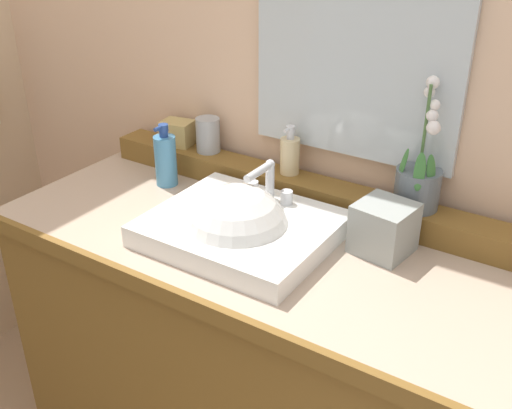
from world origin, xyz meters
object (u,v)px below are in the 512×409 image
sink_basin (239,233)px  potted_plant (419,180)px  soap_dispenser (290,154)px  trinket_box (178,133)px  tissue_box (384,228)px  lotion_bottle (166,159)px  tumbler_cup (208,135)px

sink_basin → potted_plant: size_ratio=1.35×
soap_dispenser → potted_plant: bearing=-1.0°
soap_dispenser → trinket_box: bearing=-179.8°
potted_plant → tissue_box: potted_plant is taller
trinket_box → lotion_bottle: lotion_bottle is taller
trinket_box → lotion_bottle: size_ratio=0.50×
sink_basin → tissue_box: size_ratio=3.47×
tissue_box → soap_dispenser: bearing=158.1°
trinket_box → tumbler_cup: bearing=-7.3°
tumbler_cup → tissue_box: size_ratio=0.82×
potted_plant → tissue_box: bearing=-102.2°
sink_basin → tumbler_cup: (-0.32, 0.30, 0.10)m
tumbler_cup → lotion_bottle: size_ratio=0.56×
potted_plant → tissue_box: (-0.03, -0.13, -0.08)m
sink_basin → tumbler_cup: bearing=136.8°
potted_plant → tissue_box: size_ratio=2.58×
sink_basin → soap_dispenser: soap_dispenser is taller
trinket_box → tissue_box: trinket_box is taller
lotion_bottle → tumbler_cup: bearing=68.2°
potted_plant → trinket_box: 0.79m
soap_dispenser → trinket_box: size_ratio=1.48×
potted_plant → trinket_box: (-0.79, 0.00, -0.04)m
potted_plant → trinket_box: bearing=179.6°
trinket_box → tissue_box: 0.77m
tumbler_cup → lotion_bottle: (-0.06, -0.14, -0.04)m
potted_plant → lotion_bottle: 0.74m
sink_basin → lotion_bottle: (-0.37, 0.16, 0.06)m
trinket_box → potted_plant: bearing=-10.6°
soap_dispenser → tissue_box: 0.38m
potted_plant → tumbler_cup: 0.67m
soap_dispenser → trinket_box: 0.41m
tumbler_cup → tissue_box: tumbler_cup is taller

